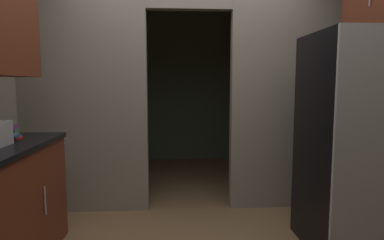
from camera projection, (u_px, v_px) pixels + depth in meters
The scene contains 4 objects.
kitchen_partition at pixel (189, 75), 3.46m from camera, with size 3.54×0.12×2.76m.
adjoining_room_shell at pixel (184, 83), 5.18m from camera, with size 3.54×2.47×2.76m.
refrigerator at pixel (360, 144), 2.64m from camera, with size 0.82×0.79×1.76m.
book_stack at pixel (10, 133), 2.50m from camera, with size 0.15×0.17×0.10m.
Camera 1 is at (-0.18, -2.23, 1.35)m, focal length 30.54 mm.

